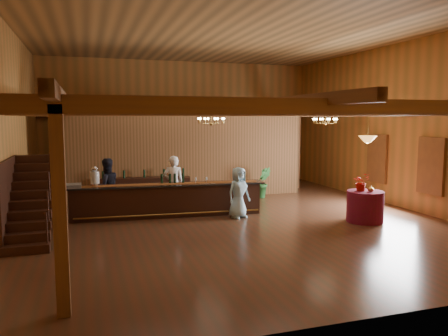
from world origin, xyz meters
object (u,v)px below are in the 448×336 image
object	(u,v)px
beverage_dispenser	(95,177)
floor_plant	(262,182)
round_table	(365,206)
bartender	(173,184)
pendant_lamp	(368,139)
staff_second	(107,187)
tasting_bar	(168,200)
raffle_drum	(241,176)
guest	(239,192)
chandelier_left	(211,121)
chandelier_right	(325,121)
backbar_shelf	(145,190)

from	to	relation	value
beverage_dispenser	floor_plant	world-z (taller)	beverage_dispenser
round_table	bartender	xyz separation A→B (m)	(-5.02, 3.12, 0.45)
pendant_lamp	staff_second	bearing A→B (deg)	156.20
tasting_bar	raffle_drum	distance (m)	2.41
round_table	guest	bearing A→B (deg)	154.14
bartender	floor_plant	size ratio (longest dim) A/B	1.53
staff_second	pendant_lamp	bearing A→B (deg)	136.08
bartender	floor_plant	distance (m)	3.93
tasting_bar	chandelier_left	bearing A→B (deg)	-23.41
tasting_bar	chandelier_left	size ratio (longest dim) A/B	7.55
chandelier_left	chandelier_right	size ratio (longest dim) A/B	1.00
raffle_drum	pendant_lamp	world-z (taller)	pendant_lamp
pendant_lamp	raffle_drum	bearing A→B (deg)	143.71
raffle_drum	staff_second	world-z (taller)	staff_second
round_table	chandelier_right	bearing A→B (deg)	89.18
staff_second	guest	distance (m)	4.08
beverage_dispenser	backbar_shelf	xyz separation A→B (m)	(1.72, 2.19, -0.83)
backbar_shelf	chandelier_left	xyz separation A→B (m)	(1.61, -3.04, 2.48)
chandelier_left	bartender	xyz separation A→B (m)	(-0.90, 1.32, -2.03)
beverage_dispenser	tasting_bar	bearing A→B (deg)	-5.62
raffle_drum	chandelier_left	size ratio (longest dim) A/B	0.43
guest	raffle_drum	bearing A→B (deg)	45.70
chandelier_left	floor_plant	xyz separation A→B (m)	(2.76, 2.69, -2.34)
chandelier_right	staff_second	size ratio (longest dim) A/B	0.45
chandelier_right	staff_second	distance (m)	7.46
beverage_dispenser	round_table	world-z (taller)	beverage_dispenser
bartender	floor_plant	xyz separation A→B (m)	(3.67, 1.38, -0.31)
tasting_bar	bartender	bearing A→B (deg)	69.15
round_table	pendant_lamp	size ratio (longest dim) A/B	1.16
guest	round_table	bearing A→B (deg)	-44.68
backbar_shelf	round_table	bearing A→B (deg)	-30.40
backbar_shelf	chandelier_right	xyz separation A→B (m)	(5.76, -2.43, 2.46)
guest	backbar_shelf	bearing A→B (deg)	107.79
raffle_drum	chandelier_left	distance (m)	2.10
round_table	chandelier_right	xyz separation A→B (m)	(0.03, 2.41, 2.46)
guest	tasting_bar	bearing A→B (deg)	138.63
bartender	round_table	bearing A→B (deg)	156.57
staff_second	floor_plant	bearing A→B (deg)	173.23
pendant_lamp	chandelier_right	bearing A→B (deg)	89.18
raffle_drum	backbar_shelf	size ratio (longest dim) A/B	0.11
tasting_bar	floor_plant	distance (m)	4.48
tasting_bar	bartender	distance (m)	0.84
pendant_lamp	backbar_shelf	bearing A→B (deg)	139.76
beverage_dispenser	raffle_drum	world-z (taller)	beverage_dispenser
beverage_dispenser	chandelier_left	bearing A→B (deg)	-14.28
pendant_lamp	guest	distance (m)	4.04
chandelier_left	staff_second	size ratio (longest dim) A/B	0.45
beverage_dispenser	chandelier_left	size ratio (longest dim) A/B	0.75
bartender	raffle_drum	bearing A→B (deg)	164.21
chandelier_right	backbar_shelf	bearing A→B (deg)	157.11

